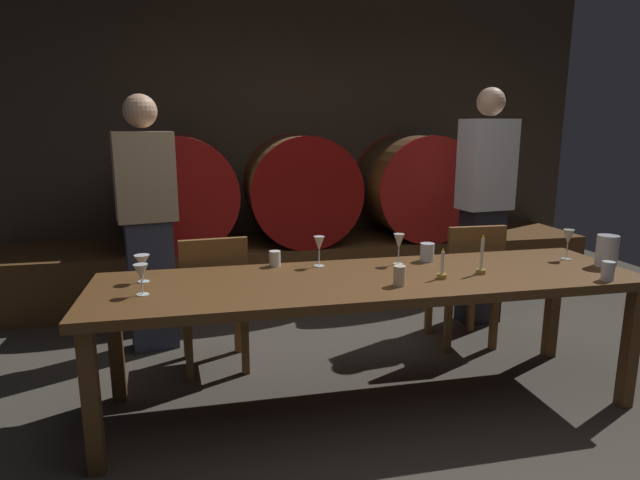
% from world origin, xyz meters
% --- Properties ---
extents(ground_plane, '(7.62, 7.62, 0.00)m').
position_xyz_m(ground_plane, '(0.00, 0.00, 0.00)').
color(ground_plane, '#3F3A33').
extents(back_wall, '(5.86, 0.24, 2.86)m').
position_xyz_m(back_wall, '(0.00, 2.93, 1.43)').
color(back_wall, '#473A2D').
rests_on(back_wall, ground).
extents(barrel_shelf, '(5.28, 0.90, 0.50)m').
position_xyz_m(barrel_shelf, '(0.00, 2.38, 0.25)').
color(barrel_shelf, brown).
rests_on(barrel_shelf, ground).
extents(wine_barrel_left, '(0.95, 0.89, 0.95)m').
position_xyz_m(wine_barrel_left, '(-1.06, 2.38, 0.97)').
color(wine_barrel_left, brown).
rests_on(wine_barrel_left, barrel_shelf).
extents(wine_barrel_center, '(0.95, 0.89, 0.95)m').
position_xyz_m(wine_barrel_center, '(-0.03, 2.38, 0.97)').
color(wine_barrel_center, brown).
rests_on(wine_barrel_center, barrel_shelf).
extents(wine_barrel_right, '(0.95, 0.89, 0.95)m').
position_xyz_m(wine_barrel_right, '(1.07, 2.38, 0.97)').
color(wine_barrel_right, '#513319').
rests_on(wine_barrel_right, barrel_shelf).
extents(dining_table, '(2.91, 0.79, 0.74)m').
position_xyz_m(dining_table, '(-0.01, 0.30, 0.67)').
color(dining_table, brown).
rests_on(dining_table, ground).
extents(chair_left, '(0.43, 0.43, 0.88)m').
position_xyz_m(chair_left, '(-0.84, 0.89, 0.49)').
color(chair_left, brown).
rests_on(chair_left, ground).
extents(chair_right, '(0.41, 0.41, 0.88)m').
position_xyz_m(chair_right, '(0.89, 0.92, 0.49)').
color(chair_right, brown).
rests_on(chair_right, ground).
extents(guest_left, '(0.42, 0.31, 1.73)m').
position_xyz_m(guest_left, '(-1.25, 1.36, 0.89)').
color(guest_left, '#33384C').
rests_on(guest_left, ground).
extents(guest_right, '(0.41, 0.28, 1.81)m').
position_xyz_m(guest_right, '(1.23, 1.35, 0.93)').
color(guest_right, black).
rests_on(guest_right, ground).
extents(candle_left, '(0.05, 0.05, 0.17)m').
position_xyz_m(candle_left, '(0.34, 0.19, 0.78)').
color(candle_left, olive).
rests_on(candle_left, dining_table).
extents(candle_right, '(0.05, 0.05, 0.22)m').
position_xyz_m(candle_right, '(0.59, 0.23, 0.80)').
color(candle_right, olive).
rests_on(candle_right, dining_table).
extents(pitcher, '(0.12, 0.12, 0.18)m').
position_xyz_m(pitcher, '(1.38, 0.23, 0.83)').
color(pitcher, silver).
rests_on(pitcher, dining_table).
extents(wine_glass_far_left, '(0.08, 0.08, 0.14)m').
position_xyz_m(wine_glass_far_left, '(-1.19, 0.46, 0.84)').
color(wine_glass_far_left, white).
rests_on(wine_glass_far_left, dining_table).
extents(wine_glass_left, '(0.07, 0.07, 0.15)m').
position_xyz_m(wine_glass_left, '(-1.17, 0.24, 0.84)').
color(wine_glass_left, silver).
rests_on(wine_glass_left, dining_table).
extents(wine_glass_center, '(0.06, 0.06, 0.18)m').
position_xyz_m(wine_glass_center, '(-0.24, 0.57, 0.86)').
color(wine_glass_center, white).
rests_on(wine_glass_center, dining_table).
extents(wine_glass_right, '(0.06, 0.06, 0.18)m').
position_xyz_m(wine_glass_right, '(0.22, 0.52, 0.87)').
color(wine_glass_right, silver).
rests_on(wine_glass_right, dining_table).
extents(wine_glass_far_right, '(0.06, 0.06, 0.18)m').
position_xyz_m(wine_glass_far_right, '(1.26, 0.41, 0.87)').
color(wine_glass_far_right, silver).
rests_on(wine_glass_far_right, dining_table).
extents(cup_far_left, '(0.07, 0.07, 0.09)m').
position_xyz_m(cup_far_left, '(-0.49, 0.63, 0.78)').
color(cup_far_left, white).
rests_on(cup_far_left, dining_table).
extents(cup_center_left, '(0.06, 0.06, 0.10)m').
position_xyz_m(cup_center_left, '(0.08, 0.12, 0.79)').
color(cup_center_left, beige).
rests_on(cup_center_left, dining_table).
extents(cup_center_right, '(0.08, 0.08, 0.11)m').
position_xyz_m(cup_center_right, '(0.42, 0.56, 0.79)').
color(cup_center_right, silver).
rests_on(cup_center_right, dining_table).
extents(cup_far_right, '(0.06, 0.06, 0.10)m').
position_xyz_m(cup_far_right, '(1.18, -0.02, 0.79)').
color(cup_far_right, silver).
rests_on(cup_far_right, dining_table).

